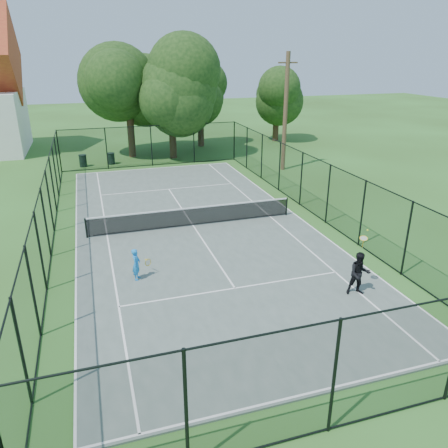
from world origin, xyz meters
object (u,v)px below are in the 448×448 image
object	(u,v)px
trash_bin_left	(83,161)
utility_pole	(285,112)
player_blue	(136,264)
tennis_net	(193,216)
trash_bin_right	(111,158)
player_black	(359,274)

from	to	relation	value
trash_bin_left	utility_pole	bearing A→B (deg)	-20.53
trash_bin_left	player_blue	bearing A→B (deg)	-84.77
tennis_net	utility_pole	bearing A→B (deg)	45.30
trash_bin_left	utility_pole	world-z (taller)	utility_pole
trash_bin_right	utility_pole	distance (m)	13.51
tennis_net	player_blue	bearing A→B (deg)	-125.21
utility_pole	player_blue	size ratio (longest dim) A/B	6.57
tennis_net	utility_pole	distance (m)	13.14
tennis_net	player_black	world-z (taller)	player_black
tennis_net	utility_pole	size ratio (longest dim) A/B	1.25
trash_bin_right	player_black	distance (m)	23.47
tennis_net	trash_bin_right	xyz separation A→B (m)	(-2.93, 14.39, -0.14)
trash_bin_left	player_black	world-z (taller)	player_black
tennis_net	trash_bin_left	world-z (taller)	tennis_net
utility_pole	player_black	bearing A→B (deg)	-106.06
tennis_net	trash_bin_left	bearing A→B (deg)	109.35
player_black	tennis_net	bearing A→B (deg)	116.48
trash_bin_left	player_blue	xyz separation A→B (m)	(1.72, -18.83, 0.22)
trash_bin_right	player_black	bearing A→B (deg)	-72.82
tennis_net	trash_bin_right	distance (m)	14.68
tennis_net	trash_bin_right	bearing A→B (deg)	101.52
utility_pole	player_black	distance (m)	18.02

